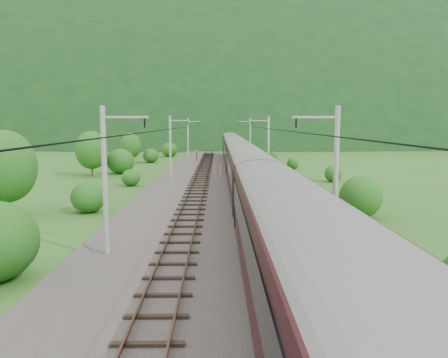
{
  "coord_description": "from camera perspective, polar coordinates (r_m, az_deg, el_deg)",
  "views": [
    {
      "loc": [
        -0.11,
        -23.2,
        7.39
      ],
      "look_at": [
        0.36,
        14.05,
        2.6
      ],
      "focal_mm": 35.0,
      "sensor_mm": 36.0,
      "label": 1
    }
  ],
  "objects": [
    {
      "name": "ground",
      "position": [
        24.35,
        -0.44,
        -10.34
      ],
      "size": [
        600.0,
        600.0,
        0.0
      ],
      "primitive_type": "plane",
      "color": "#224917",
      "rests_on": "ground"
    },
    {
      "name": "railbed",
      "position": [
        33.98,
        -0.52,
        -4.98
      ],
      "size": [
        14.0,
        220.0,
        0.3
      ],
      "primitive_type": "cube",
      "color": "#38332D",
      "rests_on": "ground"
    },
    {
      "name": "track_left",
      "position": [
        34.01,
        -4.58,
        -4.61
      ],
      "size": [
        2.4,
        220.0,
        0.27
      ],
      "color": "#542F24",
      "rests_on": "railbed"
    },
    {
      "name": "track_right",
      "position": [
        34.03,
        3.54,
        -4.59
      ],
      "size": [
        2.4,
        220.0,
        0.27
      ],
      "color": "#542F24",
      "rests_on": "railbed"
    },
    {
      "name": "catenary_left",
      "position": [
        55.6,
        -6.95,
        4.29
      ],
      "size": [
        2.54,
        192.28,
        8.0
      ],
      "color": "gray",
      "rests_on": "railbed"
    },
    {
      "name": "catenary_right",
      "position": [
        55.62,
        5.73,
        4.31
      ],
      "size": [
        2.54,
        192.28,
        8.0
      ],
      "color": "gray",
      "rests_on": "railbed"
    },
    {
      "name": "overhead_wires",
      "position": [
        33.2,
        -0.54,
        6.83
      ],
      "size": [
        4.83,
        198.0,
        0.03
      ],
      "color": "black",
      "rests_on": "ground"
    },
    {
      "name": "mountain_main",
      "position": [
        283.29,
        -0.7,
        5.83
      ],
      "size": [
        504.0,
        360.0,
        244.0
      ],
      "primitive_type": "ellipsoid",
      "color": "#113316",
      "rests_on": "ground"
    },
    {
      "name": "mountain_ridge",
      "position": [
        344.8,
        -21.17,
        5.61
      ],
      "size": [
        336.0,
        280.0,
        132.0
      ],
      "primitive_type": "ellipsoid",
      "color": "#113316",
      "rests_on": "ground"
    },
    {
      "name": "train",
      "position": [
        37.6,
        3.11,
        1.91
      ],
      "size": [
        3.29,
        180.81,
        5.74
      ],
      "color": "black",
      "rests_on": "ground"
    },
    {
      "name": "hazard_post_near",
      "position": [
        60.97,
        -1.19,
        1.27
      ],
      "size": [
        0.14,
        0.14,
        1.31
      ],
      "primitive_type": "cylinder",
      "color": "red",
      "rests_on": "railbed"
    },
    {
      "name": "hazard_post_far",
      "position": [
        57.94,
        -0.43,
        1.12
      ],
      "size": [
        0.18,
        0.18,
        1.66
      ],
      "primitive_type": "cylinder",
      "color": "red",
      "rests_on": "railbed"
    },
    {
      "name": "signal",
      "position": [
        82.25,
        -3.59,
        3.23
      ],
      "size": [
        0.23,
        0.23,
        2.1
      ],
      "color": "black",
      "rests_on": "railbed"
    },
    {
      "name": "vegetation_left",
      "position": [
        36.83,
        -23.2,
        -0.52
      ],
      "size": [
        12.36,
        145.64,
        6.89
      ],
      "color": "#185115",
      "rests_on": "ground"
    },
    {
      "name": "vegetation_right",
      "position": [
        30.68,
        21.77,
        -4.75
      ],
      "size": [
        6.01,
        104.03,
        2.99
      ],
      "color": "#185115",
      "rests_on": "ground"
    }
  ]
}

